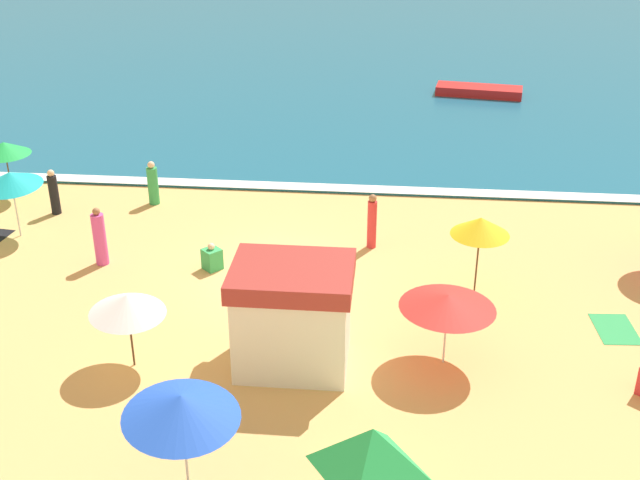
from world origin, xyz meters
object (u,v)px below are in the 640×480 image
object	(u,v)px
lifeguard_cabana	(293,315)
beach_umbrella_5	(4,148)
beach_umbrella_3	(448,301)
beach_umbrella_8	(181,406)
beachgoer_8	(372,222)
beach_umbrella_2	(11,179)
beachgoer_1	(212,258)
beach_umbrella_7	(127,304)
small_boat_0	(479,91)
beachgoer_7	(100,238)
beachgoer_0	(153,184)
beachgoer_2	(54,193)
beach_tent	(372,451)
beach_umbrella_4	(480,226)

from	to	relation	value
lifeguard_cabana	beach_umbrella_5	xyz separation A→B (m)	(-11.19, 9.15, 0.51)
beach_umbrella_3	beach_umbrella_8	size ratio (longest dim) A/B	0.92
beach_umbrella_3	beach_umbrella_5	size ratio (longest dim) A/B	1.23
beachgoer_8	beach_umbrella_5	bearing A→B (deg)	167.98
beach_umbrella_2	lifeguard_cabana	bearing A→B (deg)	-32.77
beach_umbrella_3	beachgoer_8	bearing A→B (deg)	107.91
beachgoer_8	beachgoer_1	bearing A→B (deg)	-157.60
beach_umbrella_7	small_boat_0	distance (m)	26.25
beachgoer_7	beach_umbrella_2	bearing A→B (deg)	153.81
beachgoer_8	beach_umbrella_8	bearing A→B (deg)	-105.70
beachgoer_7	beachgoer_0	bearing A→B (deg)	86.58
lifeguard_cabana	beach_umbrella_8	size ratio (longest dim) A/B	0.91
beach_umbrella_8	beachgoer_8	xyz separation A→B (m)	(3.07, 10.91, -1.20)
beachgoer_0	beachgoer_2	size ratio (longest dim) A/B	0.99
beach_umbrella_2	beach_umbrella_8	bearing A→B (deg)	-52.66
beach_umbrella_3	beach_tent	size ratio (longest dim) A/B	1.20
beach_umbrella_2	beach_tent	bearing A→B (deg)	-40.11
beachgoer_7	beach_umbrella_4	bearing A→B (deg)	-4.16
beachgoer_0	beachgoer_7	xyz separation A→B (m)	(-0.27, -4.55, 0.12)
beachgoer_8	beach_umbrella_2	bearing A→B (deg)	-178.60
beach_tent	beachgoer_2	distance (m)	16.03
beachgoer_1	small_boat_0	distance (m)	21.33
beach_tent	beachgoer_1	distance (m)	9.53
beach_umbrella_2	beachgoer_8	world-z (taller)	beach_umbrella_2
lifeguard_cabana	beach_umbrella_5	distance (m)	14.46
lifeguard_cabana	beach_umbrella_4	bearing A→B (deg)	39.40
beachgoer_1	beachgoer_2	world-z (taller)	beachgoer_2
beachgoer_0	beachgoer_8	distance (m)	8.10
beachgoer_1	beach_tent	bearing A→B (deg)	-58.51
lifeguard_cabana	beach_umbrella_7	xyz separation A→B (m)	(-3.77, -0.45, 0.35)
lifeguard_cabana	beach_umbrella_8	xyz separation A→B (m)	(-1.44, -4.48, 0.72)
beachgoer_1	beachgoer_8	xyz separation A→B (m)	(4.59, 1.89, 0.51)
beach_umbrella_2	beachgoer_0	xyz separation A→B (m)	(3.53, 2.94, -1.22)
beachgoer_8	beach_umbrella_3	bearing A→B (deg)	-72.09
beach_tent	small_boat_0	xyz separation A→B (m)	(4.31, 27.33, -0.22)
beach_umbrella_3	beach_umbrella_5	xyz separation A→B (m)	(-14.77, 8.78, 0.15)
lifeguard_cabana	beach_umbrella_3	distance (m)	3.62
beach_umbrella_4	beach_umbrella_8	bearing A→B (deg)	-126.14
beach_umbrella_2	beachgoer_7	world-z (taller)	beach_umbrella_2
beach_umbrella_5	beachgoer_0	size ratio (longest dim) A/B	1.47
beachgoer_2	beach_umbrella_4	bearing A→B (deg)	-17.09
beach_umbrella_3	beachgoer_0	bearing A→B (deg)	137.75
beachgoer_0	beach_umbrella_4	bearing A→B (deg)	-26.73
beach_umbrella_8	small_boat_0	size ratio (longest dim) A/B	0.71
beach_umbrella_7	beachgoer_0	world-z (taller)	beach_umbrella_7
beach_umbrella_4	beachgoer_8	distance (m)	4.16
beach_umbrella_3	beach_umbrella_4	xyz separation A→B (m)	(0.99, 3.39, 0.39)
beachgoer_2	beachgoer_8	bearing A→B (deg)	-8.15
lifeguard_cabana	beach_umbrella_3	bearing A→B (deg)	5.89
beachgoer_7	beach_umbrella_7	bearing A→B (deg)	-63.24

